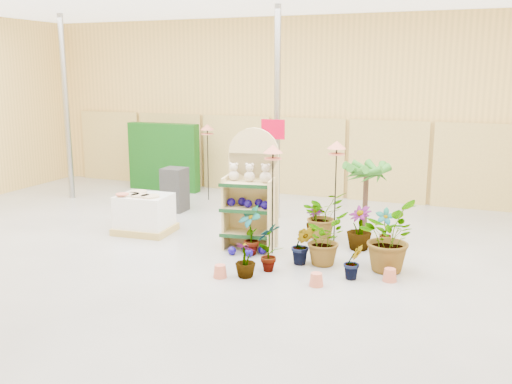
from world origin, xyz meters
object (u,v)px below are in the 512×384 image
Objects in this scene: bird_table_front at (273,153)px; potted_plant_2 at (323,239)px; display_shelf at (252,194)px; pallet_stack at (145,214)px.

potted_plant_2 is (0.97, -0.21, -1.36)m from bird_table_front.
display_shelf is 1.13× the size of bird_table_front.
pallet_stack is at bearing 171.96° from potted_plant_2.
pallet_stack is 3.17m from bird_table_front.
display_shelf reaches higher than potted_plant_2.
pallet_stack is 3.83m from potted_plant_2.
display_shelf is at bearing 163.35° from potted_plant_2.
bird_table_front is at bearing -33.40° from display_shelf.
potted_plant_2 reaches higher than pallet_stack.
display_shelf is 1.62m from potted_plant_2.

